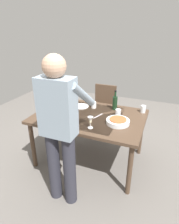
# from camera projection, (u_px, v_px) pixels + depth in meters

# --- Properties ---
(ground_plane) EXTENTS (6.00, 6.00, 0.00)m
(ground_plane) POSITION_uv_depth(u_px,v_px,m) (89.00, 159.00, 3.00)
(ground_plane) COLOR #66605B
(dining_table) EXTENTS (1.52, 1.03, 0.75)m
(dining_table) POSITION_uv_depth(u_px,v_px,m) (89.00, 120.00, 2.72)
(dining_table) COLOR #4C3828
(dining_table) RESTS_ON ground_plane
(chair_near) EXTENTS (0.40, 0.40, 0.91)m
(chair_near) POSITION_uv_depth(u_px,v_px,m) (104.00, 106.00, 3.57)
(chair_near) COLOR #352114
(chair_near) RESTS_ON ground_plane
(person_server) EXTENTS (0.42, 0.61, 1.69)m
(person_server) POSITION_uv_depth(u_px,v_px,m) (60.00, 127.00, 1.95)
(person_server) COLOR #2D2D38
(person_server) RESTS_ON ground_plane
(wine_bottle) EXTENTS (0.07, 0.07, 0.30)m
(wine_bottle) POSITION_uv_depth(u_px,v_px,m) (115.00, 102.00, 2.84)
(wine_bottle) COLOR black
(wine_bottle) RESTS_ON dining_table
(wine_glass_left) EXTENTS (0.07, 0.07, 0.15)m
(wine_glass_left) POSITION_uv_depth(u_px,v_px,m) (53.00, 110.00, 2.59)
(wine_glass_left) COLOR white
(wine_glass_left) RESTS_ON dining_table
(wine_glass_right) EXTENTS (0.07, 0.07, 0.15)m
(wine_glass_right) POSITION_uv_depth(u_px,v_px,m) (90.00, 120.00, 2.31)
(wine_glass_right) COLOR white
(wine_glass_right) RESTS_ON dining_table
(water_cup_near_left) EXTENTS (0.08, 0.08, 0.10)m
(water_cup_near_left) POSITION_uv_depth(u_px,v_px,m) (118.00, 113.00, 2.65)
(water_cup_near_left) COLOR silver
(water_cup_near_left) RESTS_ON dining_table
(water_cup_near_right) EXTENTS (0.07, 0.07, 0.10)m
(water_cup_near_right) POSITION_uv_depth(u_px,v_px,m) (94.00, 105.00, 2.91)
(water_cup_near_right) COLOR silver
(water_cup_near_right) RESTS_ON dining_table
(water_cup_far_left) EXTENTS (0.07, 0.07, 0.10)m
(water_cup_far_left) POSITION_uv_depth(u_px,v_px,m) (143.00, 109.00, 2.76)
(water_cup_far_left) COLOR silver
(water_cup_far_left) RESTS_ON dining_table
(serving_bowl_pasta) EXTENTS (0.30, 0.30, 0.07)m
(serving_bowl_pasta) POSITION_uv_depth(u_px,v_px,m) (118.00, 121.00, 2.44)
(serving_bowl_pasta) COLOR silver
(serving_bowl_pasta) RESTS_ON dining_table
(side_bowl_salad) EXTENTS (0.18, 0.18, 0.07)m
(side_bowl_salad) POSITION_uv_depth(u_px,v_px,m) (68.00, 114.00, 2.64)
(side_bowl_salad) COLOR silver
(side_bowl_salad) RESTS_ON dining_table
(side_bowl_bread) EXTENTS (0.16, 0.16, 0.07)m
(side_bowl_bread) POSITION_uv_depth(u_px,v_px,m) (67.00, 103.00, 3.02)
(side_bowl_bread) COLOR silver
(side_bowl_bread) RESTS_ON dining_table
(dinner_plate_near) EXTENTS (0.23, 0.23, 0.01)m
(dinner_plate_near) POSITION_uv_depth(u_px,v_px,m) (81.00, 106.00, 2.97)
(dinner_plate_near) COLOR silver
(dinner_plate_near) RESTS_ON dining_table
(table_knife) EXTENTS (0.08, 0.19, 0.00)m
(table_knife) POSITION_uv_depth(u_px,v_px,m) (98.00, 116.00, 2.66)
(table_knife) COLOR silver
(table_knife) RESTS_ON dining_table
(table_fork) EXTENTS (0.08, 0.17, 0.00)m
(table_fork) POSITION_uv_depth(u_px,v_px,m) (58.00, 110.00, 2.85)
(table_fork) COLOR silver
(table_fork) RESTS_ON dining_table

